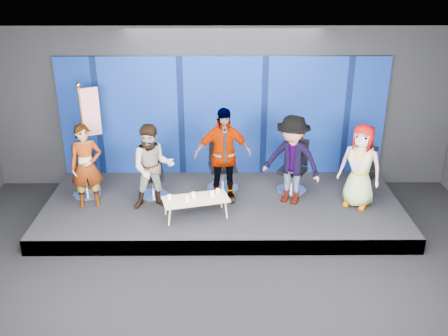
{
  "coord_description": "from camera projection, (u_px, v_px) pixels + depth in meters",
  "views": [
    {
      "loc": [
        -0.03,
        -6.36,
        4.85
      ],
      "look_at": [
        0.02,
        2.4,
        1.06
      ],
      "focal_mm": 40.0,
      "sensor_mm": 36.0,
      "label": 1
    }
  ],
  "objects": [
    {
      "name": "mug_b",
      "position": [
        187.0,
        199.0,
        9.12
      ],
      "size": [
        0.07,
        0.07,
        0.09
      ],
      "primitive_type": "cylinder",
      "color": "white",
      "rests_on": "coffee_table"
    },
    {
      "name": "panelist_e",
      "position": [
        360.0,
        166.0,
        9.46
      ],
      "size": [
        0.96,
        0.87,
        1.65
      ],
      "primitive_type": "imported",
      "rotation": [
        0.0,
        0.0,
        -0.56
      ],
      "color": "black",
      "rests_on": "riser"
    },
    {
      "name": "panelist_b",
      "position": [
        153.0,
        167.0,
        9.38
      ],
      "size": [
        0.9,
        0.75,
        1.68
      ],
      "primitive_type": "imported",
      "rotation": [
        0.0,
        0.0,
        0.15
      ],
      "color": "black",
      "rests_on": "riser"
    },
    {
      "name": "panelist_c",
      "position": [
        223.0,
        155.0,
        9.63
      ],
      "size": [
        1.17,
        0.62,
        1.91
      ],
      "primitive_type": "imported",
      "rotation": [
        0.0,
        0.0,
        0.14
      ],
      "color": "black",
      "rests_on": "riser"
    },
    {
      "name": "chair_c",
      "position": [
        222.0,
        171.0,
        10.32
      ],
      "size": [
        0.75,
        0.75,
        1.18
      ],
      "rotation": [
        0.0,
        0.0,
        0.14
      ],
      "color": "silver",
      "rests_on": "riser"
    },
    {
      "name": "panelist_d",
      "position": [
        292.0,
        160.0,
        9.57
      ],
      "size": [
        1.33,
        1.13,
        1.78
      ],
      "primitive_type": "imported",
      "rotation": [
        0.0,
        0.0,
        -0.49
      ],
      "color": "black",
      "rests_on": "riser"
    },
    {
      "name": "chair_e",
      "position": [
        361.0,
        179.0,
        10.08
      ],
      "size": [
        0.79,
        0.79,
        1.02
      ],
      "rotation": [
        0.0,
        0.0,
        -0.56
      ],
      "color": "silver",
      "rests_on": "riser"
    },
    {
      "name": "chair_d",
      "position": [
        293.0,
        175.0,
        10.23
      ],
      "size": [
        0.84,
        0.84,
        1.1
      ],
      "rotation": [
        0.0,
        0.0,
        -0.49
      ],
      "color": "silver",
      "rests_on": "riser"
    },
    {
      "name": "chair_a",
      "position": [
        86.0,
        180.0,
        10.07
      ],
      "size": [
        0.7,
        0.7,
        1.02
      ],
      "rotation": [
        0.0,
        0.0,
        0.26
      ],
      "color": "silver",
      "rests_on": "riser"
    },
    {
      "name": "mug_d",
      "position": [
        212.0,
        194.0,
        9.27
      ],
      "size": [
        0.09,
        0.09,
        0.11
      ],
      "primitive_type": "cylinder",
      "color": "white",
      "rests_on": "coffee_table"
    },
    {
      "name": "ground",
      "position": [
        224.0,
        292.0,
        7.76
      ],
      "size": [
        10.0,
        10.0,
        0.0
      ],
      "primitive_type": "plane",
      "color": "black",
      "rests_on": "ground"
    },
    {
      "name": "mug_c",
      "position": [
        193.0,
        195.0,
        9.26
      ],
      "size": [
        0.08,
        0.08,
        0.09
      ],
      "primitive_type": "cylinder",
      "color": "white",
      "rests_on": "coffee_table"
    },
    {
      "name": "flag_stand",
      "position": [
        89.0,
        133.0,
        10.11
      ],
      "size": [
        0.49,
        0.32,
        2.24
      ],
      "rotation": [
        0.0,
        0.0,
        0.47
      ],
      "color": "black",
      "rests_on": "riser"
    },
    {
      "name": "room_walls",
      "position": [
        224.0,
        146.0,
        6.8
      ],
      "size": [
        10.02,
        8.02,
        3.51
      ],
      "color": "black",
      "rests_on": "ground"
    },
    {
      "name": "mug_a",
      "position": [
        169.0,
        197.0,
        9.17
      ],
      "size": [
        0.08,
        0.08,
        0.09
      ],
      "primitive_type": "cylinder",
      "color": "white",
      "rests_on": "coffee_table"
    },
    {
      "name": "chair_b",
      "position": [
        153.0,
        180.0,
        10.03
      ],
      "size": [
        0.66,
        0.66,
        1.04
      ],
      "rotation": [
        0.0,
        0.0,
        0.15
      ],
      "color": "silver",
      "rests_on": "riser"
    },
    {
      "name": "coffee_table",
      "position": [
        196.0,
        200.0,
        9.23
      ],
      "size": [
        1.3,
        0.8,
        0.37
      ],
      "rotation": [
        0.0,
        0.0,
        0.26
      ],
      "color": "tan",
      "rests_on": "riser"
    },
    {
      "name": "riser",
      "position": [
        223.0,
        208.0,
        10.0
      ],
      "size": [
        7.0,
        3.0,
        0.3
      ],
      "primitive_type": "cube",
      "color": "black",
      "rests_on": "ground"
    },
    {
      "name": "backdrop",
      "position": [
        223.0,
        117.0,
        10.75
      ],
      "size": [
        7.0,
        0.08,
        2.6
      ],
      "primitive_type": "cube",
      "color": "#071A59",
      "rests_on": "riser"
    },
    {
      "name": "panelist_a",
      "position": [
        86.0,
        166.0,
        9.45
      ],
      "size": [
        0.69,
        0.54,
        1.66
      ],
      "primitive_type": "imported",
      "rotation": [
        0.0,
        0.0,
        0.26
      ],
      "color": "black",
      "rests_on": "riser"
    },
    {
      "name": "mug_e",
      "position": [
        218.0,
        191.0,
        9.4
      ],
      "size": [
        0.08,
        0.08,
        0.09
      ],
      "primitive_type": "cylinder",
      "color": "white",
      "rests_on": "coffee_table"
    }
  ]
}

